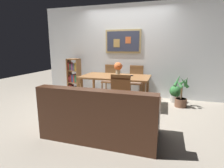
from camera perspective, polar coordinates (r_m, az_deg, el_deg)
The scene contains 12 objects.
ground_plane at distance 4.18m, azimuth 0.49°, elevation -8.16°, with size 12.00×12.00×0.00m, color gray.
wall_back_with_painting at distance 5.26m, azimuth 4.95°, elevation 10.45°, with size 5.20×0.14×2.60m.
dining_table at distance 4.38m, azimuth 1.14°, elevation 1.48°, with size 1.65×0.90×0.73m.
dining_chair_far_right at distance 5.05m, azimuth 7.61°, elevation 1.58°, with size 0.40×0.41×0.91m.
dining_chair_far_left at distance 5.24m, azimuth -0.52°, elevation 2.06°, with size 0.40×0.41×0.91m.
dining_chair_near_right at distance 3.55m, azimuth 3.11°, elevation -2.71°, with size 0.40×0.41×0.91m.
leather_couch at distance 2.89m, azimuth -3.66°, elevation -10.89°, with size 1.80×0.84×0.84m.
bookshelf at distance 5.58m, azimuth -12.07°, elevation 2.27°, with size 0.36×0.28×1.08m.
potted_ivy at distance 4.93m, azimuth 19.53°, elevation -2.85°, with size 0.29×0.29×0.48m.
potted_palm at distance 4.60m, azimuth 21.23°, elevation -3.44°, with size 0.38×0.39×0.78m.
flower_vase at distance 4.31m, azimuth 2.02°, elevation 5.24°, with size 0.20×0.19×0.33m.
tv_remote at distance 4.38m, azimuth 5.78°, elevation 2.75°, with size 0.16×0.06×0.02m.
Camera 1 is at (1.14, -3.75, 1.43)m, focal length 28.58 mm.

